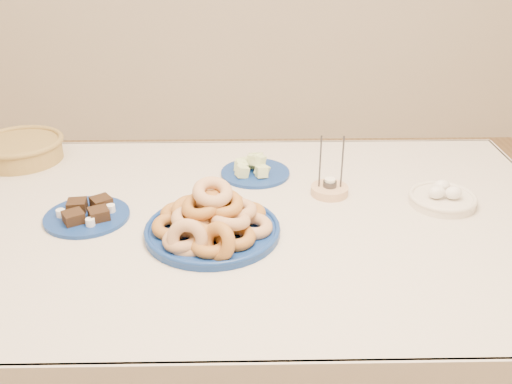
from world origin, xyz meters
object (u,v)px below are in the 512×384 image
at_px(melon_plate, 254,170).
at_px(candle_holder, 330,189).
at_px(dining_table, 256,250).
at_px(brownie_plate, 87,214).
at_px(donut_platter, 212,221).
at_px(egg_bowl, 443,198).
at_px(wicker_basket, 20,149).

height_order(melon_plate, candle_holder, candle_holder).
distance_m(dining_table, brownie_plate, 0.47).
xyz_separation_m(dining_table, melon_plate, (-0.00, 0.27, 0.12)).
height_order(donut_platter, melon_plate, donut_platter).
relative_size(dining_table, candle_holder, 9.45).
bearing_deg(brownie_plate, dining_table, -0.07).
bearing_deg(dining_table, melon_plate, 90.24).
height_order(brownie_plate, egg_bowl, egg_bowl).
xyz_separation_m(brownie_plate, candle_holder, (0.67, 0.13, 0.00)).
distance_m(donut_platter, melon_plate, 0.38).
bearing_deg(candle_holder, donut_platter, -145.54).
height_order(donut_platter, brownie_plate, donut_platter).
bearing_deg(melon_plate, wicker_basket, 170.33).
relative_size(donut_platter, egg_bowl, 2.10).
bearing_deg(wicker_basket, donut_platter, -37.20).
height_order(brownie_plate, wicker_basket, wicker_basket).
relative_size(dining_table, melon_plate, 6.29).
relative_size(melon_plate, wicker_basket, 0.85).
height_order(dining_table, candle_holder, candle_holder).
bearing_deg(melon_plate, brownie_plate, -149.06).
bearing_deg(candle_holder, brownie_plate, -168.93).
xyz_separation_m(donut_platter, brownie_plate, (-0.34, 0.10, -0.03)).
bearing_deg(candle_holder, dining_table, -148.80).
relative_size(brownie_plate, egg_bowl, 1.42).
distance_m(brownie_plate, candle_holder, 0.68).
bearing_deg(dining_table, donut_platter, -139.91).
height_order(donut_platter, egg_bowl, donut_platter).
xyz_separation_m(melon_plate, egg_bowl, (0.53, -0.21, 0.00)).
distance_m(donut_platter, brownie_plate, 0.35).
relative_size(melon_plate, egg_bowl, 1.30).
xyz_separation_m(donut_platter, melon_plate, (0.11, 0.37, -0.02)).
bearing_deg(egg_bowl, dining_table, -172.99).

